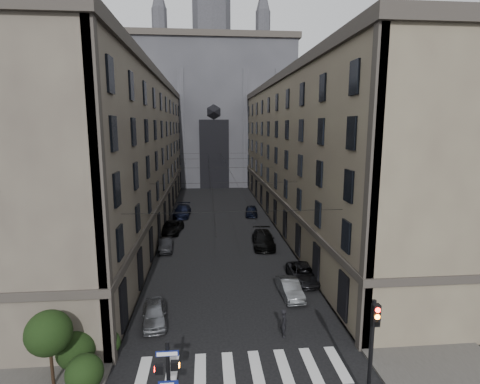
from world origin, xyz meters
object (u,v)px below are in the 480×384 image
object	(u,v)px
car_right_midfar	(263,239)
car_left_far	(182,211)
gothic_tower	(213,103)
car_left_midnear	(166,245)
pedestrian_signal_left	(168,378)
car_right_near	(290,289)
car_left_midfar	(171,227)
car_right_midnear	(303,274)
pedestrian	(284,323)
traffic_light_right	(372,340)
car_left_near	(154,314)
car_right_far	(251,211)

from	to	relation	value
car_right_midfar	car_left_far	bearing A→B (deg)	126.88
gothic_tower	car_left_midnear	xyz separation A→B (m)	(-6.08, -50.06, -17.16)
pedestrian_signal_left	car_right_near	size ratio (longest dim) A/B	1.02
car_left_midfar	car_right_near	xyz separation A→B (m)	(10.52, -18.10, -0.06)
car_right_midnear	pedestrian	bearing A→B (deg)	-111.54
pedestrian_signal_left	car_left_midnear	world-z (taller)	pedestrian_signal_left
traffic_light_right	car_left_far	bearing A→B (deg)	105.99
car_left_near	car_left_far	xyz separation A→B (m)	(0.05, 29.51, 0.13)
car_right_near	car_right_far	distance (m)	26.02
car_left_midnear	gothic_tower	bearing A→B (deg)	78.43
pedestrian	pedestrian_signal_left	bearing A→B (deg)	143.22
pedestrian_signal_left	car_left_near	world-z (taller)	pedestrian_signal_left
car_right_near	car_right_midfar	size ratio (longest dim) A/B	0.71
car_right_midnear	car_left_midfar	bearing A→B (deg)	129.47
traffic_light_right	car_left_near	bearing A→B (deg)	142.46
car_right_midnear	pedestrian	size ratio (longest dim) A/B	2.72
traffic_light_right	car_left_near	distance (m)	14.01
car_right_midnear	car_right_midfar	xyz separation A→B (m)	(-1.91, 9.34, 0.14)
gothic_tower	car_right_midnear	size ratio (longest dim) A/B	12.17
car_right_midfar	car_right_far	distance (m)	13.98
car_left_midfar	car_right_near	world-z (taller)	car_left_midfar
pedestrian_signal_left	car_right_far	bearing A→B (deg)	77.76
gothic_tower	car_right_midnear	distance (m)	61.74
pedestrian_signal_left	car_right_midnear	size ratio (longest dim) A/B	0.84
car_right_far	car_left_midnear	bearing A→B (deg)	-120.81
car_left_far	car_right_midfar	bearing A→B (deg)	-53.90
gothic_tower	traffic_light_right	xyz separation A→B (m)	(5.60, -73.04, -14.51)
car_right_near	car_left_midnear	bearing A→B (deg)	129.09
car_left_near	pedestrian	xyz separation A→B (m)	(8.18, -2.30, 0.21)
car_left_far	car_right_near	distance (m)	28.27
car_left_far	car_right_near	world-z (taller)	car_left_far
car_left_midfar	car_right_midfar	size ratio (longest dim) A/B	0.92
car_left_midfar	car_right_midnear	xyz separation A→B (m)	(12.25, -15.40, -0.04)
car_left_midnear	car_left_midfar	bearing A→B (deg)	85.36
car_right_far	pedestrian	xyz separation A→B (m)	(-1.81, -31.27, 0.16)
car_left_near	car_right_midnear	bearing A→B (deg)	18.93
pedestrian_signal_left	pedestrian	world-z (taller)	pedestrian_signal_left
car_left_near	car_left_midfar	xyz separation A→B (m)	(-0.77, 21.06, 0.04)
car_left_midfar	traffic_light_right	bearing A→B (deg)	-60.88
gothic_tower	car_left_midfar	xyz separation A→B (m)	(-6.08, -43.59, -17.09)
car_left_midnear	car_left_far	bearing A→B (deg)	82.20
car_left_midfar	car_right_midnear	bearing A→B (deg)	-44.02
car_left_near	car_right_near	distance (m)	10.19
car_left_midfar	car_right_midnear	size ratio (longest dim) A/B	1.07
traffic_light_right	car_left_midfar	xyz separation A→B (m)	(-11.68, 29.44, -2.58)
car_left_midnear	traffic_light_right	bearing A→B (deg)	-67.70
car_left_near	car_right_near	world-z (taller)	car_left_near
gothic_tower	pedestrian_signal_left	distance (m)	75.15
traffic_light_right	car_right_far	distance (m)	37.45
pedestrian_signal_left	car_left_midnear	size ratio (longest dim) A/B	1.04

